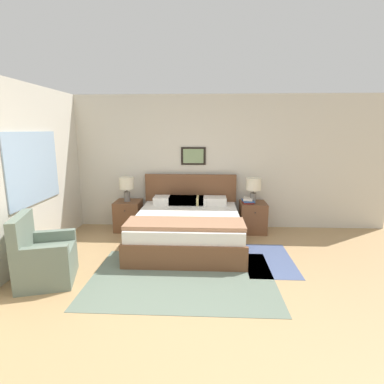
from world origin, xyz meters
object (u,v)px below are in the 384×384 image
(bed, at_px, (188,227))
(table_lamp_by_door, at_px, (253,186))
(nightstand_by_door, at_px, (253,217))
(armchair, at_px, (44,259))
(table_lamp_near_window, at_px, (127,185))
(nightstand_near_window, at_px, (129,215))

(bed, xyz_separation_m, table_lamp_by_door, (1.20, 0.68, 0.60))
(bed, bearing_deg, nightstand_by_door, 30.24)
(armchair, bearing_deg, table_lamp_near_window, 148.61)
(nightstand_by_door, xyz_separation_m, table_lamp_near_window, (-2.42, -0.03, 0.62))
(armchair, xyz_separation_m, table_lamp_near_window, (0.56, 2.06, 0.60))
(bed, relative_size, armchair, 2.18)
(armchair, xyz_separation_m, table_lamp_by_door, (2.97, 2.06, 0.60))
(nightstand_near_window, xyz_separation_m, nightstand_by_door, (2.42, 0.00, 0.00))
(armchair, height_order, table_lamp_by_door, table_lamp_by_door)
(bed, xyz_separation_m, nightstand_near_window, (-1.21, 0.71, -0.02))
(armchair, relative_size, nightstand_near_window, 1.56)
(armchair, relative_size, nightstand_by_door, 1.56)
(nightstand_by_door, height_order, table_lamp_by_door, table_lamp_by_door)
(nightstand_near_window, height_order, nightstand_by_door, same)
(bed, bearing_deg, table_lamp_by_door, 29.56)
(bed, relative_size, nightstand_near_window, 3.39)
(table_lamp_near_window, distance_m, table_lamp_by_door, 2.41)
(bed, height_order, armchair, bed)
(nightstand_by_door, bearing_deg, nightstand_near_window, 180.00)
(nightstand_near_window, relative_size, table_lamp_near_window, 1.22)
(bed, relative_size, table_lamp_near_window, 4.15)
(nightstand_near_window, bearing_deg, table_lamp_by_door, -0.66)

